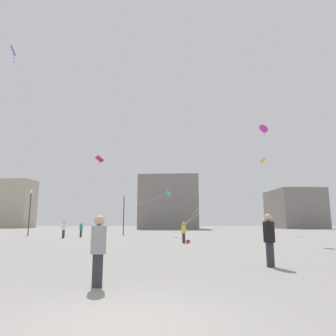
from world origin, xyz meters
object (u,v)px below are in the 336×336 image
Objects in this scene: person_in_yellow at (184,231)px; lamppost_east at (124,207)px; building_right_hall at (294,209)px; kite_cyan_delta at (167,194)px; building_centre_hall at (170,203)px; person_in_teal at (81,229)px; lamppost_west at (30,206)px; kite_crimson_delta at (100,160)px; handbag_beside_flyer at (188,241)px; building_left_hall at (7,204)px; kite_violet_delta at (17,62)px; person_in_grey at (98,247)px; kite_magenta_diamond at (262,130)px; kite_amber_diamond at (261,161)px; person_in_white at (64,229)px; person_in_black at (269,237)px.

lamppost_east reaches higher than person_in_yellow.
building_right_hall is at bearing 77.38° from person_in_yellow.
building_centre_hall is (-0.66, 44.64, 1.72)m from kite_cyan_delta.
building_centre_hall reaches higher than person_in_teal.
lamppost_west is at bearing 160.88° from person_in_yellow.
kite_cyan_delta is (-1.69, 13.00, 4.15)m from person_in_yellow.
person_in_yellow is 19.07m from kite_crimson_delta.
building_right_hall reaches higher than handbag_beside_flyer.
kite_crimson_delta is 76.78m from building_left_hall.
person_in_yellow is 0.29× the size of lamppost_east.
lamppost_east is at bearing 73.80° from kite_violet_delta.
kite_cyan_delta is at bearing -89.15° from building_centre_hall.
person_in_teal is 0.94× the size of person_in_grey.
kite_violet_delta reaches higher than handbag_beside_flyer.
kite_violet_delta is at bearing -106.20° from lamppost_east.
kite_violet_delta reaches higher than kite_magenta_diamond.
kite_cyan_delta is at bearing 127.06° from kite_magenta_diamond.
building_centre_hall is 3.08× the size of lamppost_west.
person_in_grey is at bearing -81.14° from lamppost_east.
person_in_yellow is 0.12× the size of kite_violet_delta.
building_centre_hall reaches higher than kite_crimson_delta.
lamppost_west is 16.95× the size of handbag_beside_flyer.
person_in_grey is at bearing -75.31° from kite_crimson_delta.
kite_magenta_diamond is at bearing -52.94° from kite_cyan_delta.
lamppost_east is at bearing 115.87° from handbag_beside_flyer.
kite_amber_diamond is at bearing -114.55° from building_right_hall.
building_centre_hall is (9.96, 50.00, 5.80)m from person_in_white.
kite_magenta_diamond is 1.61× the size of lamppost_west.
kite_violet_delta reaches higher than kite_cyan_delta.
kite_amber_diamond reaches higher than person_in_teal.
person_in_black is 0.21× the size of kite_crimson_delta.
person_in_grey is 17.03m from handbag_beside_flyer.
building_centre_hall is at bearing 79.70° from kite_crimson_delta.
person_in_grey is 5.36× the size of handbag_beside_flyer.
kite_crimson_delta is at bearing 58.45° from person_in_grey.
person_in_white is 0.94× the size of person_in_black.
building_left_hall is 0.95× the size of building_right_hall.
building_left_hall is at bearing 119.16° from kite_violet_delta.
kite_violet_delta reaches higher than lamppost_east.
kite_magenta_diamond is at bearing -112.23° from building_right_hall.
person_in_grey is 6.36m from person_in_black.
building_centre_hall is at bearing 92.69° from handbag_beside_flyer.
person_in_black is 0.11× the size of building_left_hall.
building_left_hall is at bearing 144.27° from person_in_black.
person_in_grey is 0.10× the size of building_left_hall.
person_in_teal is at bearing -118.74° from lamppost_east.
lamppost_west is 22.14m from handbag_beside_flyer.
person_in_grey is at bearing -117.41° from kite_magenta_diamond.
building_right_hall is (90.00, -8.25, -2.25)m from building_left_hall.
lamppost_west is at bearing -155.84° from lamppost_east.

